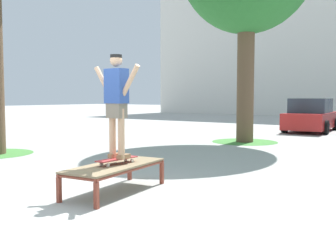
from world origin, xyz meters
TOP-DOWN VIEW (x-y plane):
  - ground_plane at (0.00, 0.00)m, footprint 120.00×120.00m
  - skate_box at (0.21, 0.63)m, footprint 0.96×1.97m
  - skateboard at (0.20, 0.68)m, footprint 0.23×0.81m
  - skater at (0.20, 0.68)m, footprint 1.00×0.29m
  - grass_patch_mid_back at (-1.09, 8.64)m, footprint 2.26×2.26m
  - car_red at (-0.39, 14.30)m, footprint 2.12×4.30m

SIDE VIEW (x-z plane):
  - ground_plane at x=0.00m, z-range 0.00..0.00m
  - grass_patch_mid_back at x=-1.09m, z-range 0.00..0.01m
  - skate_box at x=0.21m, z-range 0.18..0.64m
  - skateboard at x=0.20m, z-range 0.49..0.58m
  - car_red at x=-0.39m, z-range -0.06..1.44m
  - skater at x=0.20m, z-range 0.68..2.38m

